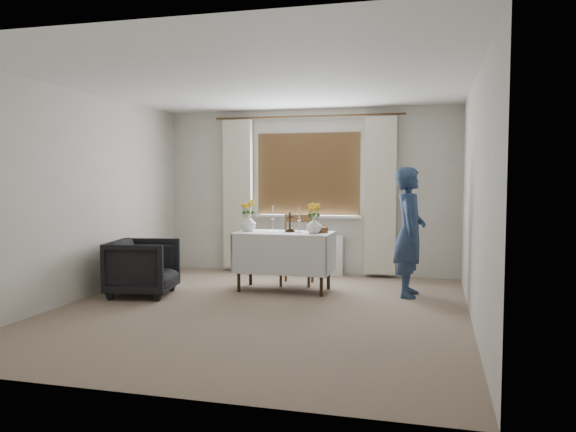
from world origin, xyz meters
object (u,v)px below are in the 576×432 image
object	(u,v)px
wooden_cross	(290,222)
person	(410,232)
flower_vase_left	(248,223)
altar_table	(284,261)
armchair	(143,267)
wooden_chair	(297,250)
flower_vase_right	(314,225)

from	to	relation	value
wooden_cross	person	bearing A→B (deg)	-19.20
flower_vase_left	altar_table	bearing A→B (deg)	-3.84
person	armchair	bearing A→B (deg)	105.39
wooden_chair	flower_vase_left	bearing A→B (deg)	-148.20
altar_table	person	distance (m)	1.64
armchair	wooden_cross	size ratio (longest dim) A/B	2.96
armchair	wooden_cross	world-z (taller)	wooden_cross
flower_vase_left	flower_vase_right	distance (m)	0.90
flower_vase_right	altar_table	bearing A→B (deg)	175.12
altar_table	flower_vase_right	size ratio (longest dim) A/B	6.11
wooden_cross	flower_vase_left	bearing A→B (deg)	160.67
altar_table	armchair	size ratio (longest dim) A/B	1.60
altar_table	flower_vase_right	distance (m)	0.63
wooden_chair	altar_table	bearing A→B (deg)	-102.45
flower_vase_left	wooden_cross	bearing A→B (deg)	0.65
altar_table	person	world-z (taller)	person
flower_vase_left	armchair	bearing A→B (deg)	-145.24
wooden_cross	wooden_chair	bearing A→B (deg)	70.58
person	flower_vase_right	size ratio (longest dim) A/B	7.86
wooden_chair	wooden_cross	size ratio (longest dim) A/B	3.67
wooden_chair	armchair	xyz separation A→B (m)	(-1.68, -1.19, -0.13)
wooden_cross	flower_vase_left	world-z (taller)	wooden_cross
altar_table	wooden_chair	size ratio (longest dim) A/B	1.29
flower_vase_right	person	bearing A→B (deg)	4.56
altar_table	flower_vase_left	world-z (taller)	flower_vase_left
person	wooden_cross	xyz separation A→B (m)	(-1.52, -0.02, 0.09)
person	wooden_cross	bearing A→B (deg)	92.08
wooden_chair	flower_vase_left	distance (m)	0.80
wooden_chair	flower_vase_right	size ratio (longest dim) A/B	4.74
altar_table	flower_vase_left	bearing A→B (deg)	176.16
flower_vase_left	flower_vase_right	world-z (taller)	flower_vase_left
wooden_chair	wooden_cross	distance (m)	0.58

